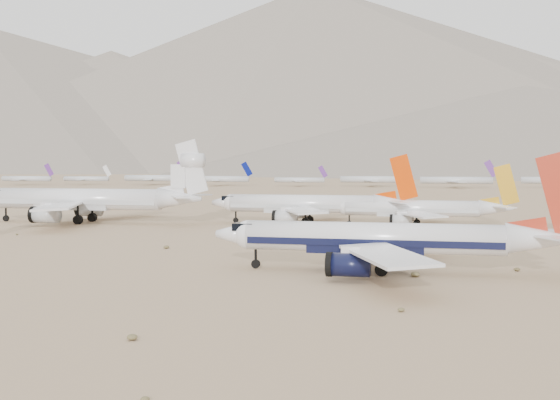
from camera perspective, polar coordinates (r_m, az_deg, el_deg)
name	(u,v)px	position (r m, az deg, el deg)	size (l,w,h in m)	color
ground	(333,267)	(97.70, 4.35, -5.44)	(7000.00, 7000.00, 0.00)	#917454
main_airliner	(388,239)	(92.79, 8.80, -3.18)	(45.32, 44.26, 15.99)	white
row2_gold_tail	(419,209)	(161.43, 11.23, -0.73)	(40.18, 39.30, 14.31)	white
row2_orange_tail	(310,205)	(164.66, 2.47, -0.38)	(46.24, 45.24, 16.50)	white
row2_white_trijet	(91,199)	(173.85, -15.14, 0.07)	(56.30, 55.02, 19.95)	white
distant_storage_row	(552,180)	(435.99, 21.26, 1.50)	(662.97, 58.30, 15.67)	silver
mountain_range	(463,90)	(1753.39, 14.68, 8.66)	(7354.00, 3024.00, 470.00)	slate
desert_scrub	(313,310)	(67.80, 2.71, -8.95)	(261.14, 121.67, 0.66)	brown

